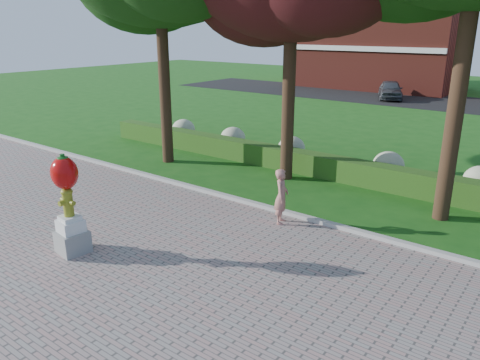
{
  "coord_description": "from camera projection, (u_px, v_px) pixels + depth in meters",
  "views": [
    {
      "loc": [
        6.41,
        -7.84,
        5.22
      ],
      "look_at": [
        -0.3,
        1.0,
        1.57
      ],
      "focal_mm": 35.0,
      "sensor_mm": 36.0,
      "label": 1
    }
  ],
  "objects": [
    {
      "name": "woman",
      "position": [
        281.0,
        196.0,
        12.76
      ],
      "size": [
        0.56,
        0.66,
        1.55
      ],
      "primitive_type": "imported",
      "rotation": [
        0.0,
        0.0,
        1.98
      ],
      "color": "#B07064",
      "rests_on": "walkway"
    },
    {
      "name": "hydrant_sculpture",
      "position": [
        68.0,
        202.0,
        10.91
      ],
      "size": [
        0.75,
        0.75,
        2.45
      ],
      "rotation": [
        0.0,
        0.0,
        -0.14
      ],
      "color": "gray",
      "rests_on": "walkway"
    },
    {
      "name": "building_left",
      "position": [
        377.0,
        47.0,
        41.63
      ],
      "size": [
        14.0,
        8.0,
        7.0
      ],
      "primitive_type": "cube",
      "color": "maroon",
      "rests_on": "ground"
    },
    {
      "name": "hydrangea_row",
      "position": [
        377.0,
        163.0,
        16.8
      ],
      "size": [
        20.1,
        1.1,
        0.99
      ],
      "color": "#A1AC83",
      "rests_on": "ground"
    },
    {
      "name": "lawn_hedge",
      "position": [
        350.0,
        171.0,
        16.42
      ],
      "size": [
        24.0,
        0.7,
        0.8
      ],
      "primitive_type": "cube",
      "color": "#254E16",
      "rests_on": "ground"
    },
    {
      "name": "parked_car",
      "position": [
        390.0,
        90.0,
        35.18
      ],
      "size": [
        3.09,
        4.35,
        1.37
      ],
      "primitive_type": "imported",
      "rotation": [
        0.0,
        0.0,
        0.41
      ],
      "color": "#45494D",
      "rests_on": "street"
    },
    {
      "name": "walkway",
      "position": [
        82.0,
        338.0,
        8.22
      ],
      "size": [
        40.0,
        14.0,
        0.04
      ],
      "primitive_type": "cube",
      "color": "gray",
      "rests_on": "ground"
    },
    {
      "name": "ground",
      "position": [
        225.0,
        255.0,
        11.25
      ],
      "size": [
        100.0,
        100.0,
        0.0
      ],
      "primitive_type": "plane",
      "color": "#185214",
      "rests_on": "ground"
    },
    {
      "name": "curb",
      "position": [
        290.0,
        214.0,
        13.5
      ],
      "size": [
        40.0,
        0.18,
        0.15
      ],
      "primitive_type": "cube",
      "color": "#ADADA5",
      "rests_on": "ground"
    },
    {
      "name": "street",
      "position": [
        478.0,
        106.0,
        32.44
      ],
      "size": [
        50.0,
        8.0,
        0.02
      ],
      "primitive_type": "cube",
      "color": "black",
      "rests_on": "ground"
    }
  ]
}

